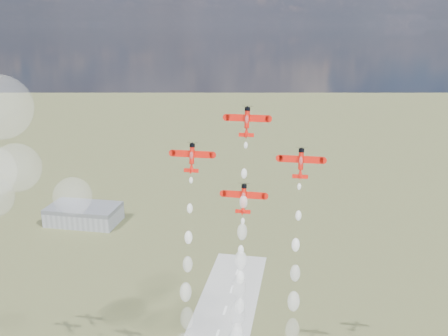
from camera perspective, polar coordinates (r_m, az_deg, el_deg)
name	(u,v)px	position (r m, az deg, el deg)	size (l,w,h in m)	color
hangar	(84,214)	(357.57, -16.49, -5.35)	(50.00, 28.00, 13.00)	gray
plane_lead	(247,121)	(131.14, 2.78, 5.67)	(11.80, 4.29, 8.32)	red
plane_left	(192,157)	(134.09, -3.89, 1.34)	(11.80, 4.29, 8.32)	red
plane_right	(301,162)	(130.12, 9.23, 0.67)	(11.80, 4.29, 8.32)	red
plane_slot	(244,198)	(132.21, 2.37, -3.60)	(11.80, 4.29, 8.32)	red
smoke_trail_lead	(238,304)	(139.34, 1.70, -16.06)	(5.10, 15.98, 57.99)	white
smoke_trail_left	(184,335)	(146.00, -4.79, -19.37)	(5.45, 15.75, 58.06)	white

